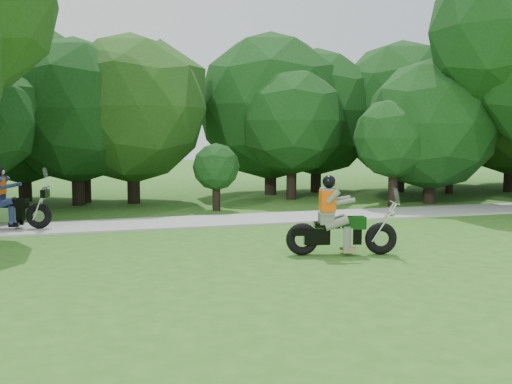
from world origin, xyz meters
TOP-DOWN VIEW (x-y plane):
  - ground at (0.00, 0.00)m, footprint 100.00×100.00m
  - walkway at (0.00, 8.00)m, footprint 60.00×2.20m
  - tree_line at (1.91, 14.34)m, footprint 37.36×12.70m
  - chopper_motorcycle at (-0.33, 2.46)m, footprint 2.50×1.01m
  - touring_motorcycle at (-7.94, 8.00)m, footprint 2.30×1.08m

SIDE VIEW (x-z plane):
  - ground at x=0.00m, z-range 0.00..0.00m
  - walkway at x=0.00m, z-range 0.00..0.06m
  - chopper_motorcycle at x=-0.33m, z-range -0.24..1.57m
  - touring_motorcycle at x=-7.94m, z-range -0.18..1.59m
  - tree_line at x=1.91m, z-range -0.04..7.16m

